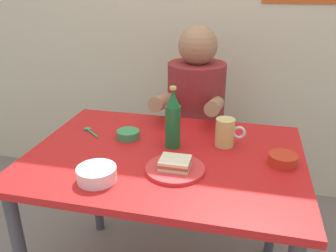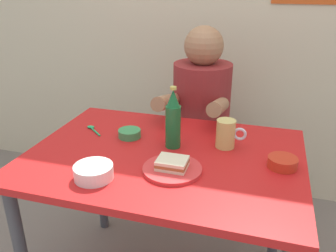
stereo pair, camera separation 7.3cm
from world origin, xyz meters
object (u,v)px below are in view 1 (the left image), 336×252
at_px(dining_table, 165,173).
at_px(beer_bottle, 173,120).
at_px(stool, 194,164).
at_px(sandwich, 175,163).
at_px(plate_orange, 175,169).
at_px(beer_mug, 226,132).
at_px(person_seated, 196,100).
at_px(dip_bowl_green, 128,134).

height_order(dining_table, beer_bottle, beer_bottle).
distance_m(dining_table, stool, 0.70).
bearing_deg(beer_bottle, sandwich, -74.99).
height_order(stool, plate_orange, plate_orange).
bearing_deg(beer_mug, stool, 112.11).
bearing_deg(sandwich, dining_table, 118.61).
distance_m(stool, beer_mug, 0.70).
xyz_separation_m(person_seated, sandwich, (0.04, -0.74, 0.01)).
relative_size(dining_table, beer_bottle, 4.20).
distance_m(beer_mug, beer_bottle, 0.23).
height_order(stool, beer_mug, beer_mug).
relative_size(stool, person_seated, 0.63).
relative_size(stool, dip_bowl_green, 4.50).
height_order(person_seated, sandwich, person_seated).
relative_size(plate_orange, sandwich, 2.00).
bearing_deg(beer_bottle, stool, 89.03).
bearing_deg(stool, person_seated, -90.00).
bearing_deg(stool, dining_table, -92.28).
xyz_separation_m(plate_orange, sandwich, (-0.00, 0.00, 0.02)).
distance_m(person_seated, plate_orange, 0.74).
bearing_deg(plate_orange, person_seated, 93.30).
bearing_deg(stool, beer_bottle, -90.97).
bearing_deg(person_seated, sandwich, -86.70).
bearing_deg(dining_table, person_seated, 87.68).
xyz_separation_m(dining_table, sandwich, (0.07, -0.12, 0.13)).
bearing_deg(sandwich, plate_orange, -45.00).
bearing_deg(dining_table, beer_mug, 29.53).
bearing_deg(dining_table, plate_orange, -61.39).
height_order(sandwich, beer_mug, beer_mug).
height_order(person_seated, beer_bottle, person_seated).
relative_size(stool, beer_mug, 3.57).
relative_size(person_seated, dip_bowl_green, 7.20).
bearing_deg(dining_table, sandwich, -61.39).
height_order(dining_table, person_seated, person_seated).
xyz_separation_m(stool, plate_orange, (0.04, -0.75, 0.40)).
bearing_deg(beer_mug, person_seated, 112.56).
distance_m(sandwich, beer_mug, 0.30).
height_order(dining_table, dip_bowl_green, dip_bowl_green).
relative_size(stool, plate_orange, 2.05).
relative_size(person_seated, beer_mug, 5.71).
xyz_separation_m(stool, sandwich, (0.04, -0.75, 0.42)).
bearing_deg(sandwich, stool, 93.25).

